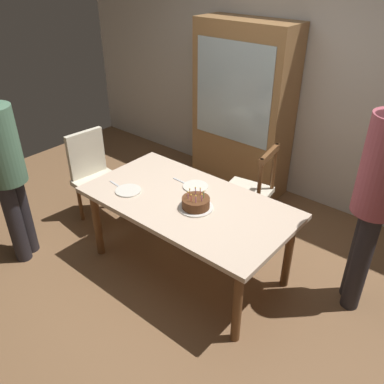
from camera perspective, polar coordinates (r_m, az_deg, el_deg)
The scene contains 13 objects.
ground at distance 3.72m, azimuth -0.60°, elevation -10.66°, with size 6.40×6.40×0.00m, color brown.
back_wall at distance 4.50m, azimuth 15.34°, elevation 14.90°, with size 6.40×0.10×2.60m, color beige.
dining_table at distance 3.33m, azimuth -0.66°, elevation -2.38°, with size 1.75×0.94×0.72m.
birthday_cake at distance 3.16m, azimuth 0.54°, elevation -1.64°, with size 0.28×0.28×0.16m.
plate_near_celebrant at distance 3.45m, azimuth -9.07°, elevation 0.21°, with size 0.22×0.22×0.01m, color silver.
plate_far_side at distance 3.46m, azimuth 0.50°, elevation 0.81°, with size 0.22×0.22×0.01m, color silver.
fork_near_celebrant at distance 3.56m, azimuth -10.76°, elevation 1.03°, with size 0.18×0.02×0.01m, color silver.
fork_far_side at distance 3.55m, azimuth -1.60°, elevation 1.53°, with size 0.18×0.02×0.01m, color silver.
chair_spindle_back at distance 3.92m, azimuth 8.02°, elevation -0.19°, with size 0.50×0.50×0.95m.
chair_upholstered at distance 4.21m, azimuth -13.72°, elevation 2.65°, with size 0.48×0.48×0.95m.
person_celebrant at distance 3.70m, azimuth -25.07°, elevation 3.29°, with size 0.32×0.32×1.63m.
person_guest at distance 3.08m, azimuth 24.96°, elevation -0.00°, with size 0.32×0.32×1.80m.
china_cabinet at distance 4.60m, azimuth 7.22°, elevation 11.50°, with size 1.10×0.45×1.90m.
Camera 1 is at (1.81, -2.10, 2.48)m, focal length 37.47 mm.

